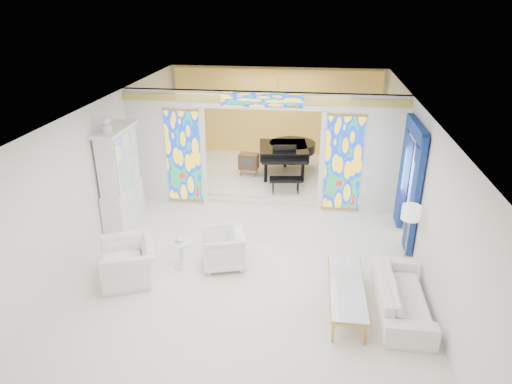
# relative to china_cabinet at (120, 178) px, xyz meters

# --- Properties ---
(floor) EXTENTS (12.00, 12.00, 0.00)m
(floor) POSITION_rel_china_cabinet_xyz_m (3.22, -0.60, -1.17)
(floor) COLOR white
(floor) RESTS_ON ground
(ceiling) EXTENTS (7.00, 12.00, 0.02)m
(ceiling) POSITION_rel_china_cabinet_xyz_m (3.22, -0.60, 1.83)
(ceiling) COLOR white
(ceiling) RESTS_ON wall_back
(wall_back) EXTENTS (7.00, 0.02, 3.00)m
(wall_back) POSITION_rel_china_cabinet_xyz_m (3.22, 5.40, 0.33)
(wall_back) COLOR silver
(wall_back) RESTS_ON floor
(wall_left) EXTENTS (0.02, 12.00, 3.00)m
(wall_left) POSITION_rel_china_cabinet_xyz_m (-0.28, -0.60, 0.33)
(wall_left) COLOR silver
(wall_left) RESTS_ON floor
(wall_right) EXTENTS (0.02, 12.00, 3.00)m
(wall_right) POSITION_rel_china_cabinet_xyz_m (6.72, -0.60, 0.33)
(wall_right) COLOR silver
(wall_right) RESTS_ON floor
(partition_wall) EXTENTS (7.00, 0.22, 3.00)m
(partition_wall) POSITION_rel_china_cabinet_xyz_m (3.22, 1.40, 0.48)
(partition_wall) COLOR silver
(partition_wall) RESTS_ON floor
(stained_glass_left) EXTENTS (0.90, 0.04, 2.40)m
(stained_glass_left) POSITION_rel_china_cabinet_xyz_m (1.19, 1.29, 0.13)
(stained_glass_left) COLOR gold
(stained_glass_left) RESTS_ON partition_wall
(stained_glass_right) EXTENTS (0.90, 0.04, 2.40)m
(stained_glass_right) POSITION_rel_china_cabinet_xyz_m (5.25, 1.29, 0.13)
(stained_glass_right) COLOR gold
(stained_glass_right) RESTS_ON partition_wall
(stained_glass_transom) EXTENTS (2.00, 0.04, 0.34)m
(stained_glass_transom) POSITION_rel_china_cabinet_xyz_m (3.22, 1.29, 1.65)
(stained_glass_transom) COLOR gold
(stained_glass_transom) RESTS_ON partition_wall
(alcove_platform) EXTENTS (6.80, 3.80, 0.18)m
(alcove_platform) POSITION_rel_china_cabinet_xyz_m (3.22, 3.50, -1.08)
(alcove_platform) COLOR white
(alcove_platform) RESTS_ON floor
(gold_curtain_back) EXTENTS (6.70, 0.10, 2.90)m
(gold_curtain_back) POSITION_rel_china_cabinet_xyz_m (3.22, 5.28, 0.33)
(gold_curtain_back) COLOR #EABC51
(gold_curtain_back) RESTS_ON wall_back
(chandelier) EXTENTS (0.48, 0.48, 0.30)m
(chandelier) POSITION_rel_china_cabinet_xyz_m (3.42, 3.40, 1.38)
(chandelier) COLOR #B78340
(chandelier) RESTS_ON ceiling
(blue_drapes) EXTENTS (0.14, 1.85, 2.65)m
(blue_drapes) POSITION_rel_china_cabinet_xyz_m (6.62, 0.10, 0.41)
(blue_drapes) COLOR navy
(blue_drapes) RESTS_ON wall_right
(china_cabinet) EXTENTS (0.56, 1.46, 2.72)m
(china_cabinet) POSITION_rel_china_cabinet_xyz_m (0.00, 0.00, 0.00)
(china_cabinet) COLOR white
(china_cabinet) RESTS_ON floor
(armchair_left) EXTENTS (1.40, 1.47, 0.76)m
(armchair_left) POSITION_rel_china_cabinet_xyz_m (1.04, -2.32, -0.79)
(armchair_left) COLOR white
(armchair_left) RESTS_ON floor
(armchair_right) EXTENTS (1.05, 1.03, 0.78)m
(armchair_right) POSITION_rel_china_cabinet_xyz_m (2.77, -1.61, -0.78)
(armchair_right) COLOR white
(armchair_right) RESTS_ON floor
(sofa) EXTENTS (0.84, 2.16, 0.63)m
(sofa) POSITION_rel_china_cabinet_xyz_m (6.17, -2.61, -0.85)
(sofa) COLOR white
(sofa) RESTS_ON floor
(side_table) EXTENTS (0.58, 0.58, 0.58)m
(side_table) POSITION_rel_china_cabinet_xyz_m (1.93, -1.76, -0.79)
(side_table) COLOR white
(side_table) RESTS_ON floor
(vase) EXTENTS (0.23, 0.23, 0.18)m
(vase) POSITION_rel_china_cabinet_xyz_m (1.93, -1.76, -0.49)
(vase) COLOR silver
(vase) RESTS_ON side_table
(coffee_table) EXTENTS (0.64, 2.03, 0.45)m
(coffee_table) POSITION_rel_china_cabinet_xyz_m (5.21, -2.66, -0.76)
(coffee_table) COLOR white
(coffee_table) RESTS_ON floor
(floor_lamp) EXTENTS (0.44, 0.44, 1.45)m
(floor_lamp) POSITION_rel_china_cabinet_xyz_m (6.42, -1.33, 0.07)
(floor_lamp) COLOR #B78340
(floor_lamp) RESTS_ON floor
(grand_piano) EXTENTS (1.80, 2.79, 1.06)m
(grand_piano) POSITION_rel_china_cabinet_xyz_m (3.73, 3.41, -0.27)
(grand_piano) COLOR black
(grand_piano) RESTS_ON alcove_platform
(tv_console) EXTENTS (0.60, 0.43, 0.65)m
(tv_console) POSITION_rel_china_cabinet_xyz_m (2.62, 3.08, -0.57)
(tv_console) COLOR brown
(tv_console) RESTS_ON alcove_platform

